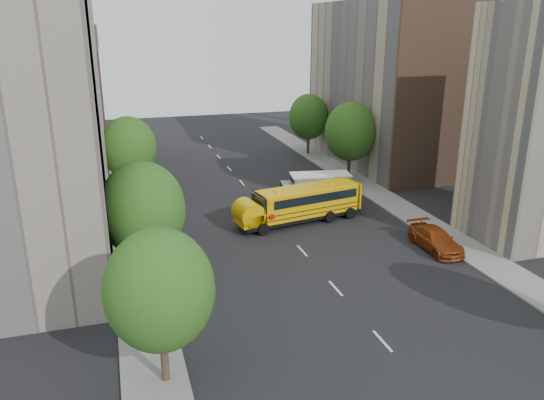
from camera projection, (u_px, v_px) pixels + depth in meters
name	position (u px, v px, depth m)	size (l,w,h in m)	color
ground	(293.00, 240.00, 39.94)	(120.00, 120.00, 0.00)	black
sidewalk_left	(133.00, 233.00, 41.27)	(3.00, 80.00, 0.12)	slate
sidewalk_right	(395.00, 205.00, 47.66)	(3.00, 80.00, 0.12)	slate
lane_markings	(258.00, 200.00, 49.02)	(0.15, 64.00, 0.01)	silver
building_left_cream	(25.00, 106.00, 37.25)	(10.00, 26.00, 20.00)	beige
building_left_redbrick	(56.00, 110.00, 58.32)	(10.00, 15.00, 13.00)	maroon
building_left_near	(4.00, 162.00, 28.19)	(10.00, 7.00, 17.00)	tan
building_right_far	(386.00, 85.00, 60.27)	(10.00, 22.00, 18.00)	tan
building_right_sidewall	(442.00, 96.00, 50.28)	(10.10, 0.30, 18.00)	brown
street_tree_0	(160.00, 290.00, 22.72)	(4.80, 4.80, 7.41)	#38281C
street_tree_1	(143.00, 210.00, 31.70)	(5.12, 5.12, 7.90)	#38281C
street_tree_2	(129.00, 148.00, 48.08)	(4.99, 4.99, 7.71)	#38281C
street_tree_4	(350.00, 132.00, 54.11)	(5.25, 5.25, 8.10)	#38281C
street_tree_5	(309.00, 117.00, 65.12)	(4.86, 4.86, 7.51)	#38281C
school_bus	(299.00, 203.00, 43.13)	(10.86, 4.27, 2.99)	black
safari_truck	(315.00, 188.00, 47.60)	(6.89, 3.43, 2.82)	black
parked_car_0	(176.00, 279.00, 32.35)	(1.72, 4.29, 1.46)	#B6B5BC
parked_car_1	(164.00, 212.00, 43.91)	(1.46, 4.17, 1.38)	silver
parked_car_2	(142.00, 170.00, 56.27)	(2.61, 5.65, 1.57)	black
parked_car_3	(435.00, 239.00, 38.18)	(2.12, 5.21, 1.51)	#873611
parked_car_4	(338.00, 180.00, 52.84)	(1.79, 4.45, 1.52)	#323F57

